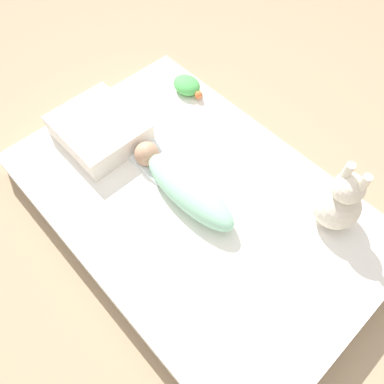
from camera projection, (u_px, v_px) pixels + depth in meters
ground_plane at (195, 214)px, 1.66m from camera, size 12.00×12.00×0.00m
bed_mattress at (195, 206)px, 1.61m from camera, size 1.53×1.01×0.14m
burp_cloth at (153, 157)px, 1.64m from camera, size 0.25×0.15×0.02m
swaddled_baby at (184, 186)px, 1.50m from camera, size 0.55×0.16×0.13m
pillow at (99, 129)px, 1.67m from camera, size 0.38×0.33×0.11m
bunny_plush at (339, 202)px, 1.39m from camera, size 0.18×0.18×0.32m
turtle_plush at (187, 85)px, 1.85m from camera, size 0.18×0.12×0.07m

